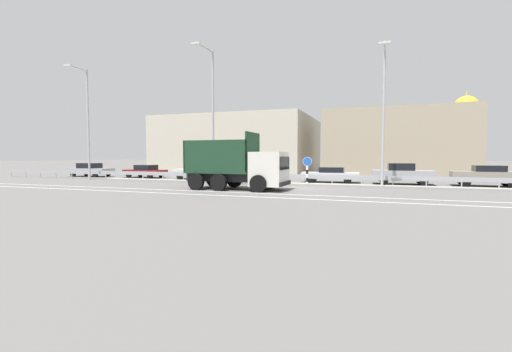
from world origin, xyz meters
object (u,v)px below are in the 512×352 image
at_px(street_lamp_0, 87,119).
at_px(parked_car_6, 487,176).
at_px(median_road_sign, 307,171).
at_px(street_lamp_2, 383,112).
at_px(parked_car_5, 402,174).
at_px(dump_truck, 248,170).
at_px(parked_car_0, 90,170).
at_px(parked_car_4, 331,174).
at_px(parked_car_1, 145,171).
at_px(parked_car_2, 198,172).
at_px(church_tower, 465,135).
at_px(street_lamp_1, 212,110).
at_px(parked_car_3, 257,172).

height_order(street_lamp_0, parked_car_6, street_lamp_0).
bearing_deg(median_road_sign, parked_car_6, 17.25).
height_order(street_lamp_2, parked_car_5, street_lamp_2).
relative_size(dump_truck, parked_car_0, 1.41).
bearing_deg(parked_car_6, parked_car_4, 92.10).
relative_size(median_road_sign, parked_car_1, 0.47).
bearing_deg(dump_truck, parked_car_2, -134.29).
relative_size(parked_car_1, church_tower, 0.40).
relative_size(median_road_sign, parked_car_0, 0.45).
bearing_deg(parked_car_6, median_road_sign, 110.18).
bearing_deg(parked_car_0, parked_car_5, 88.33).
height_order(parked_car_4, parked_car_6, parked_car_6).
height_order(street_lamp_1, church_tower, church_tower).
bearing_deg(parked_car_2, street_lamp_0, 112.54).
xyz_separation_m(street_lamp_2, parked_car_0, (-28.96, 4.13, -4.37)).
bearing_deg(parked_car_5, median_road_sign, -62.24).
height_order(street_lamp_0, parked_car_3, street_lamp_0).
relative_size(parked_car_2, parked_car_6, 1.00).
height_order(parked_car_0, parked_car_1, parked_car_0).
distance_m(median_road_sign, church_tower, 33.41).
height_order(street_lamp_2, parked_car_6, street_lamp_2).
bearing_deg(parked_car_3, street_lamp_2, 67.94).
xyz_separation_m(street_lamp_0, parked_car_2, (9.30, 3.69, -4.80)).
bearing_deg(church_tower, street_lamp_1, -129.03).
distance_m(parked_car_4, church_tower, 29.51).
bearing_deg(parked_car_1, street_lamp_2, -96.54).
height_order(street_lamp_1, parked_car_3, street_lamp_1).
distance_m(street_lamp_2, parked_car_3, 11.94).
xyz_separation_m(parked_car_6, church_tower, (3.98, 25.23, 4.25)).
xyz_separation_m(street_lamp_1, parked_car_6, (19.67, 3.94, -5.00)).
bearing_deg(parked_car_3, parked_car_5, 89.02).
distance_m(median_road_sign, parked_car_1, 17.66).
height_order(dump_truck, parked_car_4, dump_truck).
bearing_deg(street_lamp_1, dump_truck, -41.31).
distance_m(dump_truck, parked_car_2, 10.89).
distance_m(parked_car_5, parked_car_6, 5.56).
bearing_deg(parked_car_1, parked_car_3, -86.38).
relative_size(parked_car_0, parked_car_3, 1.04).
xyz_separation_m(street_lamp_1, street_lamp_2, (12.62, -0.12, -0.68)).
relative_size(street_lamp_0, church_tower, 0.89).
height_order(dump_truck, parked_car_0, dump_truck).
xyz_separation_m(median_road_sign, parked_car_5, (6.58, 3.68, -0.27)).
xyz_separation_m(street_lamp_0, parked_car_5, (26.70, 3.84, -4.71)).
bearing_deg(parked_car_6, church_tower, -6.04).
relative_size(street_lamp_0, parked_car_1, 2.23).
bearing_deg(parked_car_0, parked_car_4, 88.83).
xyz_separation_m(median_road_sign, parked_car_3, (-5.22, 3.91, -0.31)).
bearing_deg(parked_car_0, parked_car_1, 91.33).
relative_size(median_road_sign, parked_car_5, 0.48).
relative_size(street_lamp_0, parked_car_4, 2.15).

